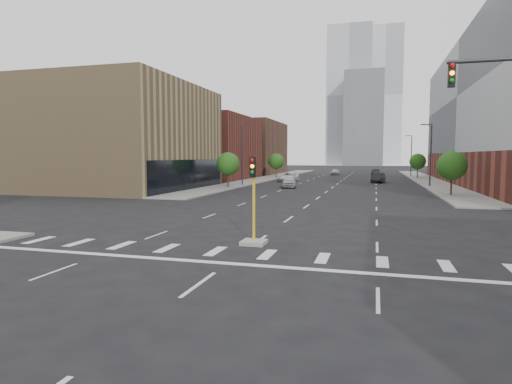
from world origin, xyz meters
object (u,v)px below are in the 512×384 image
at_px(car_far_left, 288,177).
at_px(car_distant, 335,172).
at_px(car_mid_right, 378,178).
at_px(car_near_left, 289,182).
at_px(car_deep_right, 376,172).
at_px(median_traffic_signal, 254,225).

relative_size(car_far_left, car_distant, 1.33).
xyz_separation_m(car_mid_right, car_far_left, (-15.35, -0.30, -0.04)).
height_order(car_near_left, car_deep_right, car_near_left).
relative_size(median_traffic_signal, car_far_left, 0.78).
bearing_deg(car_deep_right, car_near_left, -106.18).
relative_size(median_traffic_signal, car_near_left, 0.89).
xyz_separation_m(car_far_left, car_deep_right, (15.02, 28.72, -0.02)).
xyz_separation_m(median_traffic_signal, car_deep_right, (6.01, 82.75, -0.21)).
distance_m(median_traffic_signal, car_deep_right, 82.97).
xyz_separation_m(car_far_left, car_distant, (5.61, 29.06, -0.06)).
relative_size(car_mid_right, car_distant, 1.18).
xyz_separation_m(median_traffic_signal, car_near_left, (-5.96, 39.24, -0.13)).
bearing_deg(car_near_left, car_deep_right, 65.11).
bearing_deg(median_traffic_signal, car_deep_right, 85.85).
bearing_deg(car_deep_right, car_far_left, -118.40).
relative_size(car_deep_right, car_distant, 1.24).
bearing_deg(car_deep_right, median_traffic_signal, -94.95).
bearing_deg(median_traffic_signal, car_near_left, 98.64).
relative_size(median_traffic_signal, car_deep_right, 0.83).
xyz_separation_m(car_mid_right, car_deep_right, (-0.33, 28.42, -0.06)).
xyz_separation_m(median_traffic_signal, car_far_left, (-9.01, 54.02, -0.19)).
distance_m(car_mid_right, car_far_left, 15.36).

